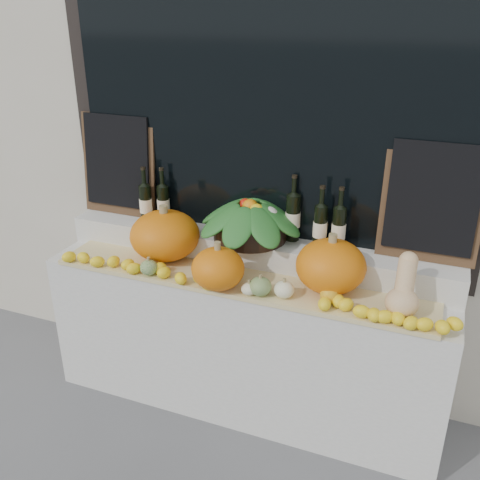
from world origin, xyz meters
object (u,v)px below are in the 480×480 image
butternut_squash (404,291)px  produce_bowl (250,219)px  pumpkin_left (165,235)px  wine_bottle_tall (293,217)px  pumpkin_right (331,266)px

butternut_squash → produce_bowl: (-0.88, 0.28, 0.13)m
pumpkin_left → butternut_squash: size_ratio=1.35×
wine_bottle_tall → butternut_squash: bearing=-28.7°
pumpkin_right → pumpkin_left: bearing=178.5°
pumpkin_right → wine_bottle_tall: bearing=137.7°
butternut_squash → produce_bowl: 0.93m
pumpkin_left → butternut_squash: (1.34, -0.13, -0.02)m
pumpkin_left → produce_bowl: size_ratio=0.64×
butternut_squash → pumpkin_left: bearing=174.6°
pumpkin_left → wine_bottle_tall: (0.69, 0.23, 0.13)m
pumpkin_right → butternut_squash: butternut_squash is taller
pumpkin_left → wine_bottle_tall: 0.74m
produce_bowl → wine_bottle_tall: (0.23, 0.07, 0.02)m
pumpkin_right → butternut_squash: bearing=-15.3°
butternut_squash → wine_bottle_tall: 0.76m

